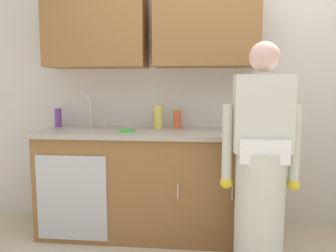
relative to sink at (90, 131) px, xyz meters
name	(u,v)px	position (x,y,z in m)	size (l,w,h in m)	color
kitchen_wall_with_uppers	(196,71)	(0.95, 0.29, 0.55)	(4.80, 0.44, 2.70)	beige
counter_cabinet	(149,184)	(0.53, -0.01, -0.48)	(1.90, 0.62, 0.90)	brown
countertop	(149,133)	(0.54, -0.01, -0.01)	(1.96, 0.66, 0.04)	#A8A093
sink	(90,131)	(0.00, 0.00, 0.00)	(0.50, 0.36, 0.35)	#B7BABF
person_at_sink	(260,178)	(1.41, -0.57, -0.23)	(0.55, 0.34, 1.62)	white
bottle_soap	(177,119)	(0.78, 0.18, 0.10)	(0.07, 0.07, 0.17)	#E05933
bottle_water_short	(158,117)	(0.61, 0.14, 0.12)	(0.08, 0.08, 0.22)	#D8D14C
bottle_cleaner_spray	(58,118)	(-0.38, 0.18, 0.10)	(0.06, 0.06, 0.18)	#66388C
cup_by_sink	(259,129)	(1.47, -0.17, 0.06)	(0.08, 0.08, 0.10)	white
knife_on_counter	(226,129)	(1.23, 0.17, 0.02)	(0.24, 0.02, 0.01)	silver
sponge	(127,130)	(0.37, -0.12, 0.03)	(0.11, 0.07, 0.03)	#4CBF4C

